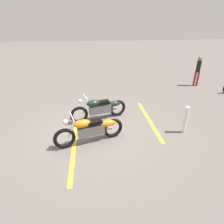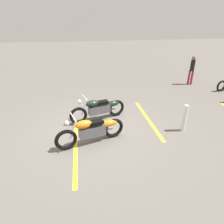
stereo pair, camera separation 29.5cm
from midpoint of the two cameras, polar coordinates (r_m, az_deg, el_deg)
The scene contains 7 objects.
ground_plane at distance 6.77m, azimuth -4.59°, elevation -5.29°, with size 60.00×60.00×0.00m, color #66605B.
motorcycle_bright_foreground at distance 5.90m, azimuth -4.81°, elevation -5.18°, with size 2.18×0.82×1.04m.
motorcycle_dark_foreground at distance 7.25m, azimuth -2.35°, elevation 1.16°, with size 2.18×0.82×1.04m.
bystander_near_row at distance 12.12m, azimuth 25.12°, elevation 11.45°, with size 0.30×0.28×1.67m.
bollard_post at distance 6.87m, azimuth 22.40°, elevation -2.25°, with size 0.14×0.14×0.96m, color white.
parking_stripe_near at distance 5.98m, azimuth -9.99°, elevation -10.35°, with size 3.20×0.12×0.01m, color yellow.
parking_stripe_mid at distance 7.54m, azimuth 12.17°, elevation -2.31°, with size 3.20×0.12×0.01m, color yellow.
Camera 1 is at (-0.06, -5.80, 3.53)m, focal length 30.36 mm.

